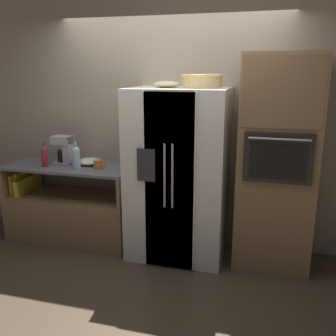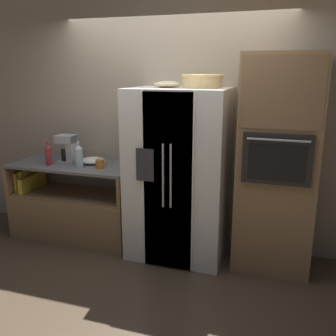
{
  "view_description": "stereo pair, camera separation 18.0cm",
  "coord_description": "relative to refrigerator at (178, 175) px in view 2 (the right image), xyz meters",
  "views": [
    {
      "loc": [
        1.05,
        -3.57,
        1.95
      ],
      "look_at": [
        0.08,
        -0.01,
        0.98
      ],
      "focal_mm": 40.0,
      "sensor_mm": 36.0,
      "label": 1
    },
    {
      "loc": [
        1.22,
        -3.52,
        1.95
      ],
      "look_at": [
        0.08,
        -0.01,
        0.98
      ],
      "focal_mm": 40.0,
      "sensor_mm": 36.0,
      "label": 2
    }
  ],
  "objects": [
    {
      "name": "bottle_tall",
      "position": [
        -1.52,
        -0.08,
        0.12
      ],
      "size": [
        0.07,
        0.07,
        0.27
      ],
      "color": "maroon",
      "rests_on": "counter_left"
    },
    {
      "name": "wall_oven",
      "position": [
        0.98,
        0.06,
        0.17
      ],
      "size": [
        0.74,
        0.66,
        2.1
      ],
      "color": "#93704C",
      "rests_on": "ground_plane"
    },
    {
      "name": "counter_left",
      "position": [
        -1.29,
        0.05,
        -0.57
      ],
      "size": [
        1.45,
        0.64,
        0.89
      ],
      "color": "#93704C",
      "rests_on": "ground_plane"
    },
    {
      "name": "mixing_bowl",
      "position": [
        -1.07,
        0.14,
        0.04
      ],
      "size": [
        0.27,
        0.27,
        0.07
      ],
      "color": "white",
      "rests_on": "counter_left"
    },
    {
      "name": "wall_back",
      "position": [
        -0.17,
        0.4,
        0.51
      ],
      "size": [
        12.0,
        0.06,
        2.8
      ],
      "color": "tan",
      "rests_on": "ground_plane"
    },
    {
      "name": "ground_plane",
      "position": [
        -0.17,
        -0.08,
        -0.89
      ],
      "size": [
        20.0,
        20.0,
        0.0
      ],
      "primitive_type": "plane",
      "color": "#4C3D2D"
    },
    {
      "name": "wicker_basket",
      "position": [
        0.22,
        0.06,
        0.96
      ],
      "size": [
        0.41,
        0.41,
        0.13
      ],
      "color": "tan",
      "rests_on": "refrigerator"
    },
    {
      "name": "mug",
      "position": [
        -0.89,
        -0.02,
        0.06
      ],
      "size": [
        0.13,
        0.09,
        0.1
      ],
      "color": "orange",
      "rests_on": "counter_left"
    },
    {
      "name": "refrigerator",
      "position": [
        0.0,
        0.0,
        0.0
      ],
      "size": [
        1.0,
        0.76,
        1.77
      ],
      "color": "white",
      "rests_on": "ground_plane"
    },
    {
      "name": "bottle_short",
      "position": [
        -1.14,
        -0.05,
        0.14
      ],
      "size": [
        0.09,
        0.09,
        0.29
      ],
      "color": "silver",
      "rests_on": "counter_left"
    },
    {
      "name": "fruit_bowl",
      "position": [
        -0.14,
        0.05,
        0.92
      ],
      "size": [
        0.27,
        0.27,
        0.06
      ],
      "color": "beige",
      "rests_on": "refrigerator"
    },
    {
      "name": "coffee_maker",
      "position": [
        -1.36,
        0.09,
        0.19
      ],
      "size": [
        0.22,
        0.17,
        0.32
      ],
      "color": "#B2B2B7",
      "rests_on": "counter_left"
    }
  ]
}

